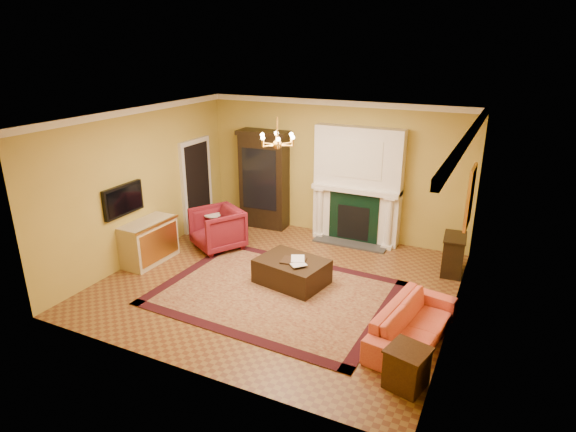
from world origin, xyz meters
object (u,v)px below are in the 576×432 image
Objects in this scene: pedestal_table at (213,226)px; leather_ottoman at (292,271)px; wingback_armchair at (217,227)px; commode at (149,242)px; coral_sofa at (413,318)px; console_table at (453,255)px; china_cabinet at (264,182)px; end_table at (407,369)px.

pedestal_table is 2.57m from leather_ottoman.
commode is at bearing -96.34° from wingback_armchair.
coral_sofa is 2.66× the size of console_table.
wingback_armchair reaches higher than console_table.
wingback_armchair is at bearing -173.26° from console_table.
coral_sofa is at bearing -21.41° from pedestal_table.
pedestal_table is (-0.53, -1.40, -0.71)m from china_cabinet.
pedestal_table is at bearing -176.51° from console_table.
china_cabinet is 1.76m from wingback_armchair.
china_cabinet is 6.15m from end_table.
leather_ottoman is (1.84, -2.39, -0.85)m from china_cabinet.
leather_ottoman is (2.95, 0.38, -0.18)m from commode.
coral_sofa reaches higher than leather_ottoman.
leather_ottoman is (-2.56, -1.70, -0.12)m from console_table.
commode is 5.66m from end_table.
commode reaches higher than leather_ottoman.
commode is at bearing -113.25° from pedestal_table.
end_table is 3.13m from leather_ottoman.
end_table is at bearing -14.04° from commode.
china_cabinet is 1.65m from pedestal_table.
leather_ottoman is (2.09, -0.76, -0.24)m from wingback_armchair.
leather_ottoman is at bearing 79.01° from coral_sofa.
china_cabinet is at bearing 69.34° from pedestal_table.
wingback_armchair is 0.80× the size of leather_ottoman.
wingback_armchair is 1.48× the size of pedestal_table.
china_cabinet is 3.13m from leather_ottoman.
end_table is at bearing -26.31° from leather_ottoman.
end_table is (5.45, -1.51, -0.16)m from commode.
coral_sofa is 1.05m from end_table.
end_table is at bearing -30.69° from pedestal_table.
pedestal_table is 1.23× the size of end_table.
leather_ottoman is at bearing -151.05° from console_table.
coral_sofa is 2.56m from console_table.
commode reaches higher than pedestal_table.
console_table is (0.20, 2.56, -0.01)m from coral_sofa.
pedestal_table is 1.49m from commode.
china_cabinet reaches higher than console_table.
coral_sofa reaches higher than pedestal_table.
leather_ottoman is at bearing -22.79° from pedestal_table.
coral_sofa is at bearing -9.15° from leather_ottoman.
leather_ottoman is at bearing 8.77° from commode.
commode is 5.89m from console_table.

